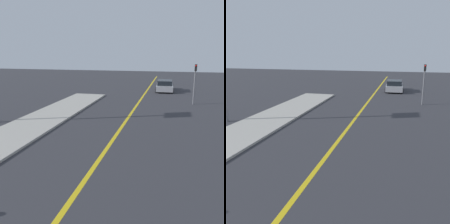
# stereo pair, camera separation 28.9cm
# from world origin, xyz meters

# --- Properties ---
(road_center_line) EXTENTS (0.20, 60.00, 0.01)m
(road_center_line) POSITION_xyz_m (0.00, 18.00, 0.00)
(road_center_line) COLOR gold
(road_center_line) RESTS_ON ground_plane
(sidewalk_left) EXTENTS (3.18, 26.01, 0.12)m
(sidewalk_left) POSITION_xyz_m (-5.47, 13.00, 0.06)
(sidewalk_left) COLOR #ADA89E
(sidewalk_left) RESTS_ON ground_plane
(car_ahead_center) EXTENTS (2.07, 4.41, 1.28)m
(car_ahead_center) POSITION_xyz_m (2.02, 30.72, 0.62)
(car_ahead_center) COLOR #9E9EA3
(car_ahead_center) RESTS_ON ground_plane
(traffic_light) EXTENTS (0.18, 0.40, 3.46)m
(traffic_light) POSITION_xyz_m (4.72, 23.55, 2.16)
(traffic_light) COLOR slate
(traffic_light) RESTS_ON ground_plane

